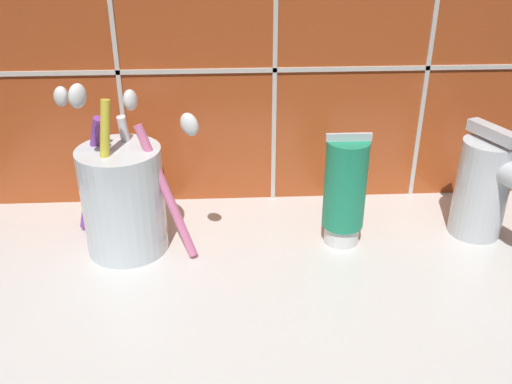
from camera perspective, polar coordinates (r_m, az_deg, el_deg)
sink_counter at (r=57.63cm, az=1.21°, el=-8.80°), size 68.89×32.52×2.00cm
tile_wall_backsplash at (r=63.95cm, az=0.31°, el=17.20°), size 78.89×1.72×47.35cm
toothbrush_cup at (r=59.34cm, az=-13.12°, el=-0.52°), size 15.76×9.71×18.89cm
toothpaste_tube at (r=59.47cm, az=8.87°, el=0.14°), size 4.57×4.35×12.44cm
sink_faucet at (r=64.76cm, az=22.11°, el=0.54°), size 6.68×10.87×12.37cm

